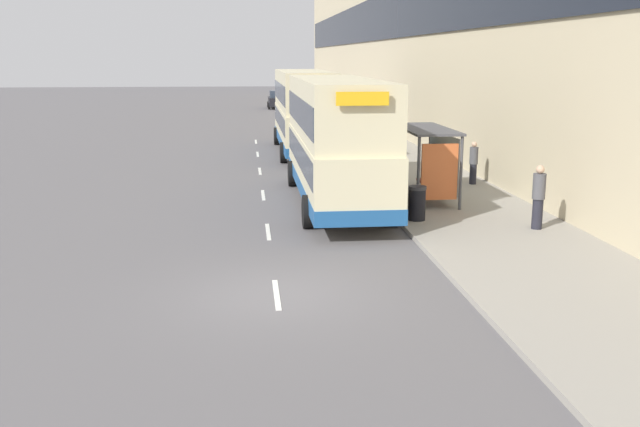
{
  "coord_description": "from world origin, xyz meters",
  "views": [
    {
      "loc": [
        -0.58,
        -14.66,
        5.03
      ],
      "look_at": [
        2.52,
        15.18,
        -1.6
      ],
      "focal_mm": 40.0,
      "sensor_mm": 36.0,
      "label": 1
    }
  ],
  "objects_px": {
    "pedestrian_at_shelter": "(538,197)",
    "pedestrian_3": "(392,177)",
    "pedestrian_2": "(474,162)",
    "litter_bin": "(417,203)",
    "bus_shelter": "(432,150)",
    "double_decker_bus_ahead": "(304,110)",
    "car_0": "(278,100)",
    "double_decker_bus_near": "(336,139)",
    "pedestrian_1": "(400,171)"
  },
  "relations": [
    {
      "from": "pedestrian_at_shelter",
      "to": "pedestrian_3",
      "type": "bearing_deg",
      "value": 127.23
    },
    {
      "from": "bus_shelter",
      "to": "litter_bin",
      "type": "height_order",
      "value": "bus_shelter"
    },
    {
      "from": "bus_shelter",
      "to": "car_0",
      "type": "relative_size",
      "value": 0.96
    },
    {
      "from": "litter_bin",
      "to": "car_0",
      "type": "bearing_deg",
      "value": 92.16
    },
    {
      "from": "pedestrian_3",
      "to": "pedestrian_at_shelter",
      "type": "bearing_deg",
      "value": -52.77
    },
    {
      "from": "pedestrian_1",
      "to": "bus_shelter",
      "type": "bearing_deg",
      "value": -50.08
    },
    {
      "from": "pedestrian_at_shelter",
      "to": "pedestrian_2",
      "type": "bearing_deg",
      "value": 86.38
    },
    {
      "from": "litter_bin",
      "to": "pedestrian_at_shelter",
      "type": "bearing_deg",
      "value": -24.58
    },
    {
      "from": "car_0",
      "to": "pedestrian_2",
      "type": "height_order",
      "value": "pedestrian_2"
    },
    {
      "from": "bus_shelter",
      "to": "car_0",
      "type": "distance_m",
      "value": 47.54
    },
    {
      "from": "pedestrian_at_shelter",
      "to": "car_0",
      "type": "bearing_deg",
      "value": 95.62
    },
    {
      "from": "litter_bin",
      "to": "pedestrian_3",
      "type": "bearing_deg",
      "value": 93.44
    },
    {
      "from": "pedestrian_1",
      "to": "litter_bin",
      "type": "distance_m",
      "value": 4.07
    },
    {
      "from": "bus_shelter",
      "to": "pedestrian_1",
      "type": "height_order",
      "value": "bus_shelter"
    },
    {
      "from": "bus_shelter",
      "to": "pedestrian_at_shelter",
      "type": "relative_size",
      "value": 2.26
    },
    {
      "from": "pedestrian_at_shelter",
      "to": "pedestrian_2",
      "type": "distance_m",
      "value": 7.43
    },
    {
      "from": "pedestrian_2",
      "to": "pedestrian_3",
      "type": "bearing_deg",
      "value": -142.36
    },
    {
      "from": "double_decker_bus_near",
      "to": "car_0",
      "type": "relative_size",
      "value": 2.53
    },
    {
      "from": "car_0",
      "to": "pedestrian_at_shelter",
      "type": "relative_size",
      "value": 2.35
    },
    {
      "from": "pedestrian_2",
      "to": "car_0",
      "type": "bearing_deg",
      "value": 97.15
    },
    {
      "from": "pedestrian_2",
      "to": "litter_bin",
      "type": "distance_m",
      "value": 7.0
    },
    {
      "from": "double_decker_bus_near",
      "to": "pedestrian_1",
      "type": "xyz_separation_m",
      "value": [
        2.42,
        0.74,
        -1.27
      ]
    },
    {
      "from": "double_decker_bus_ahead",
      "to": "pedestrian_3",
      "type": "distance_m",
      "value": 14.06
    },
    {
      "from": "bus_shelter",
      "to": "double_decker_bus_near",
      "type": "height_order",
      "value": "double_decker_bus_near"
    },
    {
      "from": "car_0",
      "to": "pedestrian_at_shelter",
      "type": "distance_m",
      "value": 52.14
    },
    {
      "from": "pedestrian_at_shelter",
      "to": "bus_shelter",
      "type": "bearing_deg",
      "value": 113.94
    },
    {
      "from": "double_decker_bus_near",
      "to": "double_decker_bus_ahead",
      "type": "height_order",
      "value": "same"
    },
    {
      "from": "double_decker_bus_near",
      "to": "litter_bin",
      "type": "height_order",
      "value": "double_decker_bus_near"
    },
    {
      "from": "double_decker_bus_ahead",
      "to": "car_0",
      "type": "bearing_deg",
      "value": 89.69
    },
    {
      "from": "car_0",
      "to": "pedestrian_1",
      "type": "height_order",
      "value": "pedestrian_1"
    },
    {
      "from": "pedestrian_at_shelter",
      "to": "pedestrian_1",
      "type": "xyz_separation_m",
      "value": [
        -2.86,
        5.5,
        -0.07
      ]
    },
    {
      "from": "double_decker_bus_near",
      "to": "pedestrian_1",
      "type": "bearing_deg",
      "value": 16.98
    },
    {
      "from": "bus_shelter",
      "to": "car_0",
      "type": "height_order",
      "value": "bus_shelter"
    },
    {
      "from": "double_decker_bus_ahead",
      "to": "double_decker_bus_near",
      "type": "bearing_deg",
      "value": -89.95
    },
    {
      "from": "double_decker_bus_ahead",
      "to": "pedestrian_3",
      "type": "bearing_deg",
      "value": -82.17
    },
    {
      "from": "double_decker_bus_ahead",
      "to": "pedestrian_1",
      "type": "height_order",
      "value": "double_decker_bus_ahead"
    },
    {
      "from": "bus_shelter",
      "to": "pedestrian_2",
      "type": "xyz_separation_m",
      "value": [
        2.45,
        2.96,
        -0.88
      ]
    },
    {
      "from": "bus_shelter",
      "to": "pedestrian_1",
      "type": "distance_m",
      "value": 1.61
    },
    {
      "from": "pedestrian_at_shelter",
      "to": "pedestrian_3",
      "type": "relative_size",
      "value": 1.12
    },
    {
      "from": "double_decker_bus_ahead",
      "to": "car_0",
      "type": "xyz_separation_m",
      "value": [
        0.18,
        33.57,
        -1.42
      ]
    },
    {
      "from": "car_0",
      "to": "pedestrian_3",
      "type": "xyz_separation_m",
      "value": [
        1.73,
        -47.44,
        0.12
      ]
    },
    {
      "from": "litter_bin",
      "to": "pedestrian_2",
      "type": "bearing_deg",
      "value": 58.35
    },
    {
      "from": "double_decker_bus_near",
      "to": "litter_bin",
      "type": "bearing_deg",
      "value": -57.85
    },
    {
      "from": "pedestrian_at_shelter",
      "to": "pedestrian_2",
      "type": "height_order",
      "value": "pedestrian_at_shelter"
    },
    {
      "from": "double_decker_bus_near",
      "to": "car_0",
      "type": "xyz_separation_m",
      "value": [
        0.17,
        47.12,
        -1.42
      ]
    },
    {
      "from": "pedestrian_at_shelter",
      "to": "double_decker_bus_ahead",
      "type": "bearing_deg",
      "value": 106.1
    },
    {
      "from": "car_0",
      "to": "pedestrian_1",
      "type": "relative_size",
      "value": 2.54
    },
    {
      "from": "pedestrian_at_shelter",
      "to": "litter_bin",
      "type": "bearing_deg",
      "value": 155.42
    },
    {
      "from": "bus_shelter",
      "to": "litter_bin",
      "type": "xyz_separation_m",
      "value": [
        -1.22,
        -2.99,
        -1.21
      ]
    },
    {
      "from": "car_0",
      "to": "pedestrian_3",
      "type": "relative_size",
      "value": 2.63
    }
  ]
}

